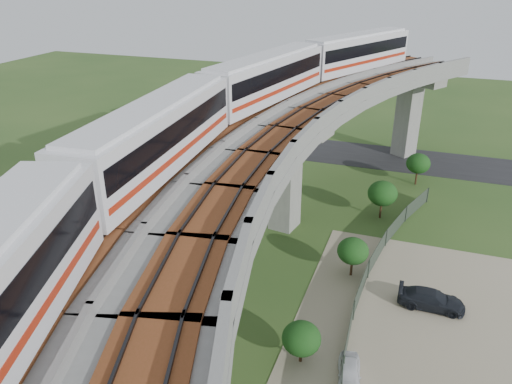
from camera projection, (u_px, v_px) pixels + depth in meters
ground at (228, 293)px, 33.92m from camera, size 160.00×160.00×0.00m
dirt_lot at (445, 363)px, 28.00m from camera, size 18.00×26.00×0.04m
asphalt_road at (323, 150)px, 59.62m from camera, size 60.00×8.00×0.03m
viaduct at (286, 178)px, 28.98m from camera, size 19.58×73.98×11.40m
metro_train at (247, 106)px, 31.07m from camera, size 11.95×61.26×3.64m
fence at (375, 315)px, 30.68m from camera, size 3.87×38.73×1.50m
tree_0 at (418, 164)px, 49.63m from camera, size 2.36×2.36×3.26m
tree_1 at (383, 193)px, 42.95m from camera, size 2.55×2.55×3.45m
tree_2 at (353, 251)px, 35.02m from camera, size 2.22×2.22×2.98m
tree_3 at (301, 338)px, 27.44m from camera, size 2.19×2.19×2.58m
car_white at (349, 373)px, 26.56m from camera, size 1.71×3.19×1.03m
car_dark at (431, 299)px, 32.23m from camera, size 4.22×1.74×1.22m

